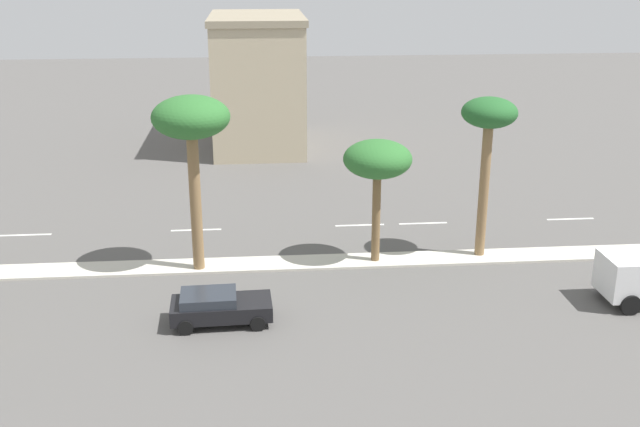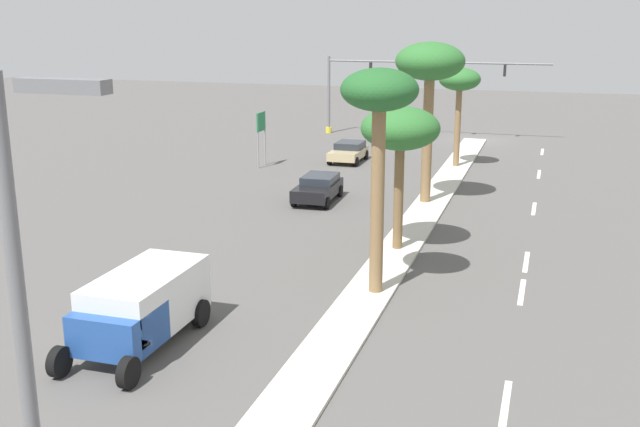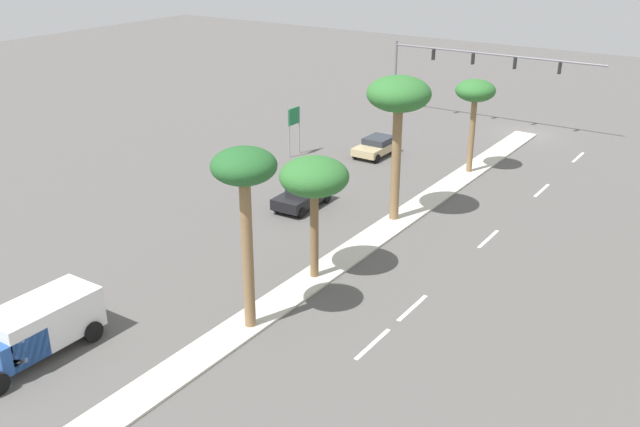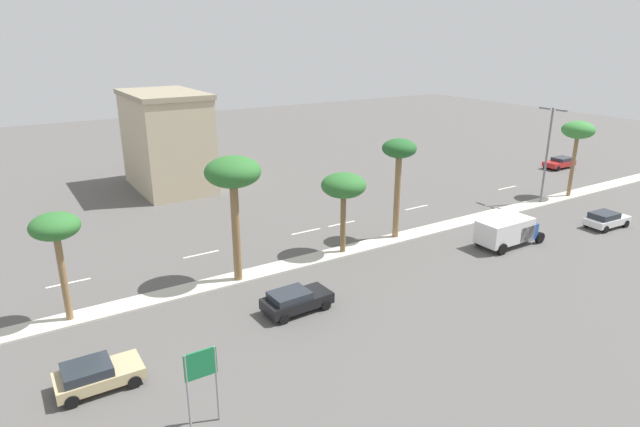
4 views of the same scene
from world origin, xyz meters
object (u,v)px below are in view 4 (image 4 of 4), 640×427
object	(u,v)px
directional_road_sign	(201,373)
sedan_black_right	(296,300)
palm_tree_inboard	(233,176)
sedan_tan_inboard	(96,374)
commercial_building	(167,141)
box_truck	(508,230)
street_lamp_front	(548,148)
palm_tree_right	(55,230)
palm_tree_outboard	(344,187)
palm_tree_rear	(578,132)
palm_tree_front	(399,155)
sedan_red_mid	(560,162)
sedan_white_near	(606,219)

from	to	relation	value
directional_road_sign	sedan_black_right	xyz separation A→B (m)	(-6.57, 8.19, -1.87)
palm_tree_inboard	sedan_tan_inboard	xyz separation A→B (m)	(7.15, -10.40, -6.59)
commercial_building	box_truck	bearing A→B (deg)	29.55
sedan_tan_inboard	commercial_building	bearing A→B (deg)	157.22
street_lamp_front	sedan_black_right	distance (m)	32.27
palm_tree_right	palm_tree_inboard	world-z (taller)	palm_tree_inboard
palm_tree_inboard	box_truck	bearing A→B (deg)	75.45
directional_road_sign	box_truck	world-z (taller)	directional_road_sign
directional_road_sign	palm_tree_outboard	bearing A→B (deg)	128.60
box_truck	commercial_building	bearing A→B (deg)	-150.45
palm_tree_rear	palm_tree_inboard	bearing A→B (deg)	-89.70
palm_tree_outboard	palm_tree_front	size ratio (longest dim) A/B	0.76
commercial_building	palm_tree_rear	distance (m)	41.98
palm_tree_rear	sedan_tan_inboard	size ratio (longest dim) A/B	1.95
palm_tree_right	palm_tree_outboard	world-z (taller)	palm_tree_right
sedan_red_mid	palm_tree_inboard	bearing A→B (deg)	-79.96
palm_tree_front	commercial_building	bearing A→B (deg)	-156.13
palm_tree_inboard	box_truck	xyz separation A→B (m)	(5.36, 20.64, -6.07)
street_lamp_front	sedan_red_mid	bearing A→B (deg)	118.94
palm_tree_right	sedan_white_near	size ratio (longest dim) A/B	1.57
palm_tree_front	sedan_white_near	xyz separation A→B (m)	(7.72, 17.01, -6.20)
palm_tree_inboard	street_lamp_front	xyz separation A→B (m)	(-0.33, 32.54, -1.75)
sedan_red_mid	sedan_white_near	world-z (taller)	sedan_white_near
sedan_black_right	sedan_white_near	world-z (taller)	sedan_white_near
sedan_black_right	box_truck	world-z (taller)	box_truck
palm_tree_inboard	palm_tree_outboard	bearing A→B (deg)	91.73
commercial_building	sedan_white_near	bearing A→B (deg)	40.73
commercial_building	street_lamp_front	bearing A→B (deg)	49.53
palm_tree_front	box_truck	xyz separation A→B (m)	(5.93, 6.45, -5.70)
directional_road_sign	commercial_building	world-z (taller)	commercial_building
palm_tree_inboard	palm_tree_front	size ratio (longest dim) A/B	1.05
sedan_black_right	sedan_white_near	distance (m)	30.03
palm_tree_outboard	street_lamp_front	world-z (taller)	street_lamp_front
directional_road_sign	sedan_tan_inboard	xyz separation A→B (m)	(-5.15, -3.41, -1.90)
palm_tree_front	box_truck	size ratio (longest dim) A/B	1.42
sedan_tan_inboard	sedan_white_near	xyz separation A→B (m)	(-0.01, 41.60, 0.02)
sedan_tan_inboard	sedan_white_near	distance (m)	41.60
palm_tree_outboard	sedan_white_near	distance (m)	24.06
sedan_white_near	street_lamp_front	bearing A→B (deg)	169.84
commercial_building	palm_tree_right	xyz separation A→B (m)	(25.04, -13.76, 0.51)
commercial_building	palm_tree_outboard	bearing A→B (deg)	12.41
palm_tree_outboard	commercial_building	bearing A→B (deg)	-167.59
palm_tree_inboard	palm_tree_front	xyz separation A→B (m)	(-0.58, 14.19, -0.37)
commercial_building	box_truck	xyz separation A→B (m)	(30.69, 17.40, -3.90)
sedan_red_mid	palm_tree_right	bearing A→B (deg)	-82.06
palm_tree_inboard	palm_tree_outboard	world-z (taller)	palm_tree_inboard
sedan_black_right	sedan_white_near	size ratio (longest dim) A/B	1.03
palm_tree_rear	street_lamp_front	world-z (taller)	street_lamp_front
palm_tree_inboard	box_truck	size ratio (longest dim) A/B	1.49
sedan_red_mid	palm_tree_outboard	bearing A→B (deg)	-78.11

